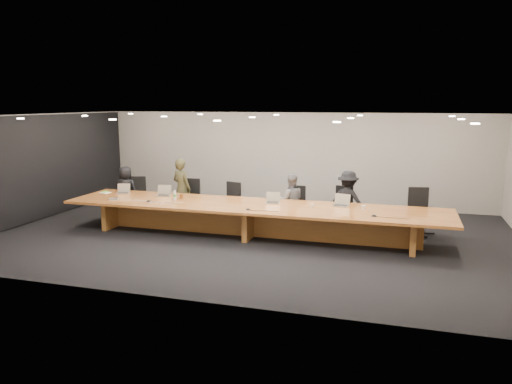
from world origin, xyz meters
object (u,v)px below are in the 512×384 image
(chair_mid_right, at_px, (295,206))
(amber_mug, at_px, (182,196))
(chair_mid_left, at_px, (229,202))
(person_a, at_px, (126,190))
(conference_table, at_px, (252,214))
(laptop_b, at_px, (163,191))
(chair_far_left, at_px, (137,196))
(laptop_a, at_px, (123,189))
(chair_far_right, at_px, (420,211))
(chair_right, at_px, (341,207))
(av_box, at_px, (114,199))
(mic_right, at_px, (374,215))
(mic_left, at_px, (149,201))
(person_b, at_px, (182,189))
(paper_cup_near, at_px, (312,206))
(paper_cup_far, at_px, (363,208))
(mic_center, at_px, (248,209))
(person_c, at_px, (291,201))
(person_d, at_px, (348,201))
(laptop_d, at_px, (272,198))
(chair_left, at_px, (189,199))
(water_bottle, at_px, (175,196))
(laptop_e, at_px, (341,200))

(chair_mid_right, distance_m, amber_mug, 2.85)
(chair_mid_left, distance_m, amber_mug, 1.35)
(person_a, height_order, amber_mug, person_a)
(conference_table, bearing_deg, laptop_b, 170.56)
(chair_far_left, xyz_separation_m, chair_mid_right, (4.51, -0.06, -0.02))
(laptop_a, bearing_deg, chair_far_right, -12.45)
(chair_right, bearing_deg, av_box, -148.82)
(mic_right, bearing_deg, laptop_b, 171.21)
(mic_left, bearing_deg, chair_mid_right, 24.57)
(chair_right, relative_size, laptop_b, 3.05)
(laptop_b, bearing_deg, person_b, 65.01)
(chair_mid_right, distance_m, paper_cup_near, 1.26)
(laptop_b, relative_size, paper_cup_far, 3.65)
(laptop_a, bearing_deg, conference_table, -25.27)
(chair_right, xyz_separation_m, amber_mug, (-3.80, -1.12, 0.27))
(amber_mug, xyz_separation_m, mic_center, (1.97, -0.74, -0.04))
(chair_far_right, xyz_separation_m, laptop_b, (-6.25, -0.83, 0.32))
(person_b, xyz_separation_m, person_c, (3.00, -0.03, -0.15))
(person_d, bearing_deg, chair_mid_right, 20.47)
(paper_cup_near, bearing_deg, person_d, 58.65)
(person_d, xyz_separation_m, amber_mug, (-3.97, -1.02, 0.07))
(laptop_d, xyz_separation_m, paper_cup_far, (2.12, -0.12, -0.08))
(chair_far_left, xyz_separation_m, chair_left, (1.58, 0.00, 0.01))
(laptop_d, height_order, av_box, laptop_d)
(laptop_a, bearing_deg, chair_mid_right, -9.15)
(paper_cup_far, distance_m, av_box, 6.00)
(chair_right, height_order, av_box, chair_right)
(person_a, bearing_deg, laptop_d, 163.62)
(chair_right, height_order, laptop_d, chair_right)
(laptop_a, bearing_deg, mic_left, -51.81)
(water_bottle, bearing_deg, mic_center, -14.13)
(chair_left, height_order, chair_far_right, chair_far_right)
(person_a, bearing_deg, mic_right, 161.92)
(conference_table, bearing_deg, av_box, -173.67)
(chair_left, relative_size, av_box, 5.05)
(person_c, xyz_separation_m, paper_cup_near, (0.72, -1.02, 0.12))
(person_c, bearing_deg, chair_mid_right, -175.62)
(person_d, xyz_separation_m, mic_right, (0.73, -1.63, 0.03))
(person_a, bearing_deg, mic_left, 130.31)
(conference_table, relative_size, mic_right, 67.13)
(mic_right, bearing_deg, paper_cup_far, 114.02)
(chair_far_left, distance_m, chair_right, 5.64)
(chair_far_right, distance_m, laptop_b, 6.31)
(laptop_a, bearing_deg, laptop_d, -20.22)
(amber_mug, bearing_deg, mic_left, -138.84)
(chair_mid_left, xyz_separation_m, paper_cup_near, (2.39, -1.07, 0.26))
(person_b, relative_size, laptop_e, 4.55)
(person_d, bearing_deg, laptop_b, 28.16)
(chair_right, bearing_deg, person_c, -157.39)
(amber_mug, bearing_deg, mic_center, -20.59)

